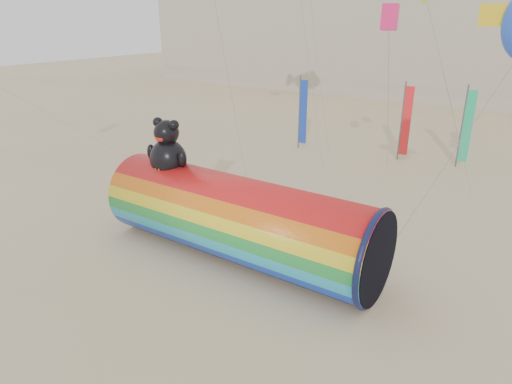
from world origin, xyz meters
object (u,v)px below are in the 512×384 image
Objects in this scene: hotel_building at (375,4)px; windsock_assembly at (238,217)px; fabric_bundle at (343,275)px; kite_handler at (360,239)px.

hotel_building is 48.11m from windsock_assembly.
hotel_building is 23.06× the size of fabric_bundle.
windsock_assembly is 7.08× the size of kite_handler.
kite_handler is 0.62× the size of fabric_bundle.
hotel_building reaches higher than kite_handler.
hotel_building reaches higher than fabric_bundle.
windsock_assembly reaches higher than fabric_bundle.
windsock_assembly is 4.37× the size of fabric_bundle.
kite_handler is (16.53, -43.02, -9.50)m from hotel_building.
windsock_assembly is at bearing -74.72° from hotel_building.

